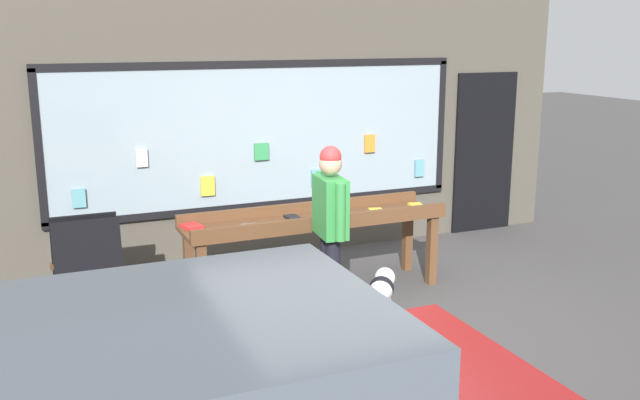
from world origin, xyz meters
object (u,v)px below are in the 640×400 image
(person_browsing, at_px, (330,219))
(sandwich_board_sign, at_px, (88,268))
(small_dog, at_px, (382,287))
(display_table_main, at_px, (314,225))

(person_browsing, distance_m, sandwich_board_sign, 2.28)
(person_browsing, xyz_separation_m, small_dog, (0.41, -0.27, -0.63))
(display_table_main, distance_m, sandwich_board_sign, 2.20)
(sandwich_board_sign, bearing_deg, display_table_main, -5.13)
(display_table_main, distance_m, small_dog, 1.01)
(person_browsing, relative_size, small_dog, 3.51)
(person_browsing, bearing_deg, small_dog, -117.40)
(display_table_main, height_order, small_dog, display_table_main)
(small_dog, height_order, sandwich_board_sign, sandwich_board_sign)
(display_table_main, relative_size, small_dog, 5.83)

